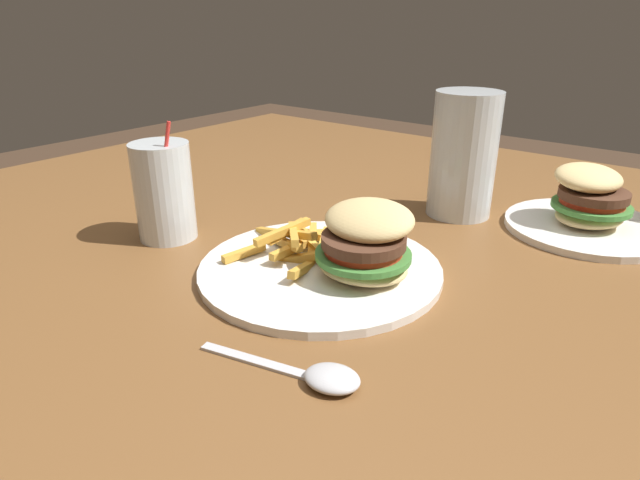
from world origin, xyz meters
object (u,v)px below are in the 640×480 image
(meal_plate_near, at_px, (338,256))
(spoon, at_px, (323,376))
(beer_glass, at_px, (460,157))
(meal_plate_far, at_px, (589,210))
(juice_glass, at_px, (164,196))

(meal_plate_near, bearing_deg, spoon, -56.96)
(beer_glass, relative_size, meal_plate_far, 0.82)
(beer_glass, bearing_deg, juice_glass, -128.78)
(beer_glass, distance_m, spoon, 0.46)
(beer_glass, distance_m, juice_glass, 0.43)
(meal_plate_near, height_order, juice_glass, juice_glass)
(beer_glass, xyz_separation_m, juice_glass, (-0.27, -0.33, -0.03))
(juice_glass, xyz_separation_m, spoon, (0.36, -0.12, -0.05))
(meal_plate_far, bearing_deg, beer_glass, -163.93)
(meal_plate_near, height_order, spoon, meal_plate_near)
(spoon, xyz_separation_m, meal_plate_far, (0.08, 0.50, 0.02))
(beer_glass, height_order, spoon, beer_glass)
(beer_glass, xyz_separation_m, meal_plate_far, (0.18, 0.05, -0.06))
(spoon, bearing_deg, beer_glass, 88.18)
(beer_glass, bearing_deg, meal_plate_near, -93.03)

